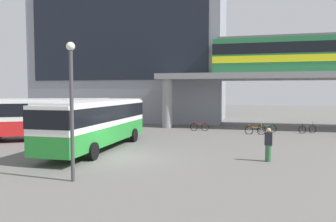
{
  "coord_description": "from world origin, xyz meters",
  "views": [
    {
      "loc": [
        6.72,
        -16.98,
        3.84
      ],
      "look_at": [
        0.69,
        8.07,
        2.2
      ],
      "focal_mm": 34.02,
      "sensor_mm": 36.0,
      "label": 1
    }
  ],
  "objects_px": {
    "bicycle_green": "(267,128)",
    "pedestrian_near_building": "(268,146)",
    "bicycle_orange": "(255,130)",
    "station_building": "(133,49)",
    "bus_secondary": "(43,115)",
    "bicycle_red": "(199,127)",
    "bus_main": "(97,119)",
    "bicycle_black": "(308,129)",
    "train": "(318,54)"
  },
  "relations": [
    {
      "from": "train",
      "to": "bicycle_black",
      "type": "height_order",
      "value": "train"
    },
    {
      "from": "bicycle_red",
      "to": "pedestrian_near_building",
      "type": "xyz_separation_m",
      "value": [
        5.48,
        -12.4,
        0.51
      ]
    },
    {
      "from": "bicycle_green",
      "to": "pedestrian_near_building",
      "type": "bearing_deg",
      "value": -93.53
    },
    {
      "from": "bus_main",
      "to": "bicycle_red",
      "type": "xyz_separation_m",
      "value": [
        5.16,
        11.26,
        -1.63
      ]
    },
    {
      "from": "pedestrian_near_building",
      "to": "bicycle_orange",
      "type": "bearing_deg",
      "value": 91.8
    },
    {
      "from": "pedestrian_near_building",
      "to": "bus_main",
      "type": "bearing_deg",
      "value": 173.85
    },
    {
      "from": "bus_main",
      "to": "bicycle_black",
      "type": "relative_size",
      "value": 6.7
    },
    {
      "from": "bus_secondary",
      "to": "bicycle_red",
      "type": "distance_m",
      "value": 14.14
    },
    {
      "from": "train",
      "to": "bicycle_black",
      "type": "distance_m",
      "value": 8.6
    },
    {
      "from": "bicycle_black",
      "to": "pedestrian_near_building",
      "type": "xyz_separation_m",
      "value": [
        -4.29,
        -12.85,
        0.51
      ]
    },
    {
      "from": "bicycle_red",
      "to": "bicycle_black",
      "type": "height_order",
      "value": "same"
    },
    {
      "from": "bicycle_green",
      "to": "bicycle_black",
      "type": "relative_size",
      "value": 1.06
    },
    {
      "from": "station_building",
      "to": "bicycle_black",
      "type": "relative_size",
      "value": 14.66
    },
    {
      "from": "train",
      "to": "bicycle_orange",
      "type": "distance_m",
      "value": 11.42
    },
    {
      "from": "station_building",
      "to": "bus_main",
      "type": "relative_size",
      "value": 2.19
    },
    {
      "from": "bicycle_orange",
      "to": "bicycle_red",
      "type": "relative_size",
      "value": 1.01
    },
    {
      "from": "bus_main",
      "to": "bicycle_black",
      "type": "xyz_separation_m",
      "value": [
        14.93,
        11.7,
        -1.63
      ]
    },
    {
      "from": "bicycle_green",
      "to": "train",
      "type": "bearing_deg",
      "value": 41.36
    },
    {
      "from": "bus_secondary",
      "to": "bicycle_orange",
      "type": "bearing_deg",
      "value": 23.52
    },
    {
      "from": "pedestrian_near_building",
      "to": "train",
      "type": "bearing_deg",
      "value": 71.04
    },
    {
      "from": "pedestrian_near_building",
      "to": "bus_secondary",
      "type": "bearing_deg",
      "value": 166.89
    },
    {
      "from": "bicycle_orange",
      "to": "bicycle_black",
      "type": "xyz_separation_m",
      "value": [
        4.64,
        1.88,
        0.0
      ]
    },
    {
      "from": "pedestrian_near_building",
      "to": "bicycle_green",
      "type": "bearing_deg",
      "value": 86.47
    },
    {
      "from": "train",
      "to": "pedestrian_near_building",
      "type": "bearing_deg",
      "value": -108.96
    },
    {
      "from": "bus_main",
      "to": "bicycle_green",
      "type": "distance_m",
      "value": 16.32
    },
    {
      "from": "bicycle_black",
      "to": "bicycle_red",
      "type": "bearing_deg",
      "value": -177.4
    },
    {
      "from": "bicycle_orange",
      "to": "pedestrian_near_building",
      "type": "bearing_deg",
      "value": -88.2
    },
    {
      "from": "train",
      "to": "bicycle_red",
      "type": "distance_m",
      "value": 14.32
    },
    {
      "from": "station_building",
      "to": "bus_secondary",
      "type": "height_order",
      "value": "station_building"
    },
    {
      "from": "station_building",
      "to": "pedestrian_near_building",
      "type": "xyz_separation_m",
      "value": [
        16.09,
        -23.14,
        -8.61
      ]
    },
    {
      "from": "train",
      "to": "bus_secondary",
      "type": "height_order",
      "value": "train"
    },
    {
      "from": "bus_main",
      "to": "bicycle_green",
      "type": "bearing_deg",
      "value": 45.3
    },
    {
      "from": "bus_secondary",
      "to": "bicycle_green",
      "type": "height_order",
      "value": "bus_secondary"
    },
    {
      "from": "bicycle_orange",
      "to": "bus_secondary",
      "type": "bearing_deg",
      "value": -156.48
    },
    {
      "from": "bicycle_green",
      "to": "pedestrian_near_building",
      "type": "xyz_separation_m",
      "value": [
        -0.78,
        -12.69,
        0.51
      ]
    },
    {
      "from": "bus_secondary",
      "to": "pedestrian_near_building",
      "type": "bearing_deg",
      "value": -13.11
    },
    {
      "from": "bicycle_orange",
      "to": "bicycle_green",
      "type": "height_order",
      "value": "same"
    },
    {
      "from": "station_building",
      "to": "bicycle_orange",
      "type": "relative_size",
      "value": 13.51
    },
    {
      "from": "train",
      "to": "bicycle_red",
      "type": "relative_size",
      "value": 11.86
    },
    {
      "from": "train",
      "to": "bus_main",
      "type": "bearing_deg",
      "value": -135.87
    },
    {
      "from": "train",
      "to": "bicycle_orange",
      "type": "relative_size",
      "value": 11.79
    },
    {
      "from": "bus_secondary",
      "to": "bicycle_green",
      "type": "relative_size",
      "value": 6.21
    },
    {
      "from": "bicycle_green",
      "to": "pedestrian_near_building",
      "type": "distance_m",
      "value": 12.73
    },
    {
      "from": "bicycle_orange",
      "to": "bicycle_green",
      "type": "relative_size",
      "value": 1.02
    },
    {
      "from": "bicycle_red",
      "to": "bicycle_black",
      "type": "bearing_deg",
      "value": 2.6
    },
    {
      "from": "bicycle_orange",
      "to": "bicycle_green",
      "type": "distance_m",
      "value": 2.06
    },
    {
      "from": "bicycle_green",
      "to": "bicycle_black",
      "type": "distance_m",
      "value": 3.51
    },
    {
      "from": "bicycle_orange",
      "to": "bicycle_red",
      "type": "distance_m",
      "value": 5.33
    },
    {
      "from": "bicycle_red",
      "to": "bicycle_green",
      "type": "xyz_separation_m",
      "value": [
        6.26,
        0.29,
        0.0
      ]
    },
    {
      "from": "bicycle_green",
      "to": "station_building",
      "type": "bearing_deg",
      "value": 148.23
    }
  ]
}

